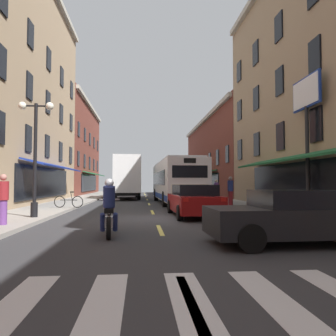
# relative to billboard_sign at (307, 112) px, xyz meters

# --- Properties ---
(ground_plane) EXTENTS (34.80, 80.00, 0.10)m
(ground_plane) POSITION_rel_billboard_sign_xyz_m (-7.05, -0.24, -4.89)
(ground_plane) COLOR #333335
(lane_centre_dashes) EXTENTS (0.14, 73.90, 0.01)m
(lane_centre_dashes) POSITION_rel_billboard_sign_xyz_m (-7.05, -0.49, -4.83)
(lane_centre_dashes) COLOR #DBCC4C
(lane_centre_dashes) RESTS_ON ground
(crosswalk_near) EXTENTS (7.10, 2.80, 0.01)m
(crosswalk_near) POSITION_rel_billboard_sign_xyz_m (-7.05, -10.24, -4.83)
(crosswalk_near) COLOR silver
(crosswalk_near) RESTS_ON ground
(sidewalk_left) EXTENTS (3.00, 80.00, 0.14)m
(sidewalk_left) POSITION_rel_billboard_sign_xyz_m (-12.95, -0.24, -4.77)
(sidewalk_left) COLOR gray
(sidewalk_left) RESTS_ON ground
(sidewalk_right) EXTENTS (3.00, 80.00, 0.14)m
(sidewalk_right) POSITION_rel_billboard_sign_xyz_m (-1.15, -0.24, -4.77)
(sidewalk_right) COLOR gray
(sidewalk_right) RESTS_ON ground
(billboard_sign) EXTENTS (0.40, 2.41, 6.33)m
(billboard_sign) POSITION_rel_billboard_sign_xyz_m (0.00, 0.00, 0.00)
(billboard_sign) COLOR black
(billboard_sign) RESTS_ON sidewalk_right
(transit_bus) EXTENTS (2.88, 11.98, 3.17)m
(transit_bus) POSITION_rel_billboard_sign_xyz_m (-5.04, 9.96, -3.17)
(transit_bus) COLOR white
(transit_bus) RESTS_ON ground
(box_truck) EXTENTS (2.78, 8.32, 3.98)m
(box_truck) POSITION_rel_billboard_sign_xyz_m (-8.99, 17.11, -2.78)
(box_truck) COLOR white
(box_truck) RESTS_ON ground
(sedan_near) EXTENTS (2.08, 4.82, 1.45)m
(sedan_near) POSITION_rel_billboard_sign_xyz_m (-5.26, 0.44, -4.10)
(sedan_near) COLOR maroon
(sedan_near) RESTS_ON ground
(sedan_mid) EXTENTS (2.09, 4.38, 1.33)m
(sedan_mid) POSITION_rel_billboard_sign_xyz_m (-8.98, 27.71, -4.15)
(sedan_mid) COLOR black
(sedan_mid) RESTS_ON ground
(sedan_far) EXTENTS (4.59, 2.08, 1.35)m
(sedan_far) POSITION_rel_billboard_sign_xyz_m (-3.68, -6.48, -4.14)
(sedan_far) COLOR black
(sedan_far) RESTS_ON ground
(motorcycle_rider) EXTENTS (0.63, 2.07, 1.66)m
(motorcycle_rider) POSITION_rel_billboard_sign_xyz_m (-8.60, -4.75, -4.13)
(motorcycle_rider) COLOR black
(motorcycle_rider) RESTS_ON ground
(bicycle_near) EXTENTS (1.69, 0.52, 0.91)m
(bicycle_near) POSITION_rel_billboard_sign_xyz_m (-11.71, 4.45, -4.33)
(bicycle_near) COLOR black
(bicycle_near) RESTS_ON sidewalk_left
(pedestrian_near) EXTENTS (0.49, 0.50, 1.69)m
(pedestrian_near) POSITION_rel_billboard_sign_xyz_m (-12.28, -3.03, -3.80)
(pedestrian_near) COLOR #66387F
(pedestrian_near) RESTS_ON sidewalk_left
(pedestrian_far) EXTENTS (0.36, 0.36, 1.80)m
(pedestrian_far) POSITION_rel_billboard_sign_xyz_m (-2.02, 5.75, -3.76)
(pedestrian_far) COLOR maroon
(pedestrian_far) RESTS_ON sidewalk_right
(pedestrian_rear) EXTENTS (0.36, 0.36, 1.66)m
(pedestrian_rear) POSITION_rel_billboard_sign_xyz_m (-1.72, 10.85, -3.85)
(pedestrian_rear) COLOR maroon
(pedestrian_rear) RESTS_ON sidewalk_right
(street_lamp_twin) EXTENTS (1.42, 0.32, 4.74)m
(street_lamp_twin) POSITION_rel_billboard_sign_xyz_m (-12.01, -0.63, -2.06)
(street_lamp_twin) COLOR black
(street_lamp_twin) RESTS_ON sidewalk_left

